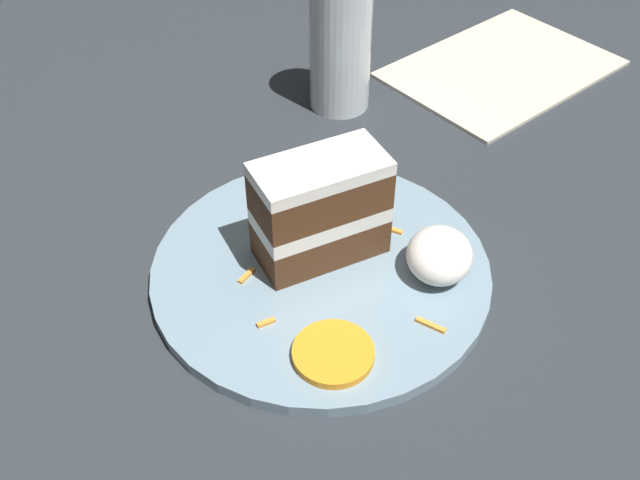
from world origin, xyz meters
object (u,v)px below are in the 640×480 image
orange_garnish (333,353)px  drinking_glass (340,54)px  cake_slice (320,209)px  menu_card (501,69)px  cream_dollop (440,255)px  plate (320,273)px

orange_garnish → drinking_glass: drinking_glass is taller
cake_slice → menu_card: bearing=-60.0°
menu_card → drinking_glass: bearing=70.6°
cream_dollop → orange_garnish: 0.12m
plate → menu_card: 0.40m
plate → cream_dollop: 0.10m
drinking_glass → cream_dollop: bearing=24.8°
drinking_glass → orange_garnish: bearing=7.5°
drinking_glass → cake_slice: bearing=4.4°
cake_slice → menu_card: size_ratio=0.46×
cake_slice → drinking_glass: (-0.25, -0.02, 0.00)m
drinking_glass → menu_card: (-0.10, 0.18, -0.06)m
cream_dollop → orange_garnish: cream_dollop is taller
cake_slice → cream_dollop: 0.10m
cake_slice → drinking_glass: bearing=-31.1°
plate → menu_card: plate is taller
menu_card → orange_garnish: bearing=114.9°
cake_slice → menu_card: 0.38m
orange_garnish → plate: bearing=-164.6°
plate → drinking_glass: 0.27m
cake_slice → orange_garnish: size_ratio=1.91×
plate → cream_dollop: size_ratio=4.72×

